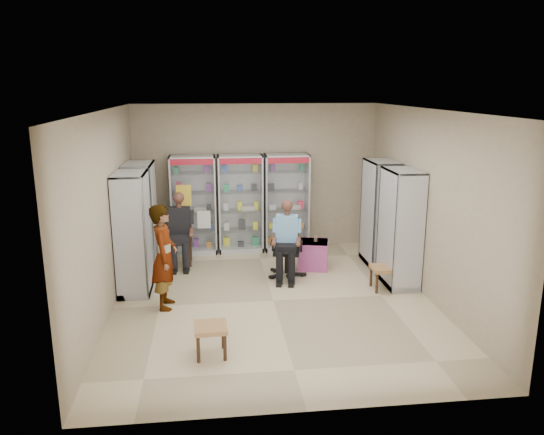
{
  "coord_description": "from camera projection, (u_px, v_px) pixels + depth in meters",
  "views": [
    {
      "loc": [
        -0.95,
        -7.86,
        3.35
      ],
      "look_at": [
        0.06,
        0.7,
        1.2
      ],
      "focal_mm": 35.0,
      "sensor_mm": 36.0,
      "label": 1
    }
  ],
  "objects": [
    {
      "name": "seated_customer",
      "position": [
        180.0,
        231.0,
        10.03
      ],
      "size": [
        0.44,
        0.6,
        1.34
      ],
      "primitive_type": null,
      "color": "black",
      "rests_on": "floor"
    },
    {
      "name": "floor",
      "position": [
        273.0,
        301.0,
        8.49
      ],
      "size": [
        6.0,
        6.0,
        0.0
      ],
      "primitive_type": "plane",
      "color": "#C9B48B",
      "rests_on": "ground"
    },
    {
      "name": "cabinet_right_near",
      "position": [
        400.0,
        228.0,
        8.98
      ],
      "size": [
        0.9,
        0.5,
        2.0
      ],
      "primitive_type": "cube",
      "rotation": [
        0.0,
        0.0,
        1.57
      ],
      "color": "#9FA1A6",
      "rests_on": "floor"
    },
    {
      "name": "cabinet_left_far",
      "position": [
        141.0,
        217.0,
        9.73
      ],
      "size": [
        0.9,
        0.5,
        2.0
      ],
      "primitive_type": "cube",
      "rotation": [
        0.0,
        0.0,
        -1.57
      ],
      "color": "#B9BCC0",
      "rests_on": "floor"
    },
    {
      "name": "room_shell",
      "position": [
        273.0,
        180.0,
        8.01
      ],
      "size": [
        5.02,
        6.02,
        3.01
      ],
      "color": "tan",
      "rests_on": "ground"
    },
    {
      "name": "tea_glass",
      "position": [
        316.0,
        239.0,
        9.9
      ],
      "size": [
        0.07,
        0.07,
        0.1
      ],
      "primitive_type": "cylinder",
      "color": "#622D08",
      "rests_on": "pink_trunk"
    },
    {
      "name": "standing_man",
      "position": [
        164.0,
        257.0,
        8.07
      ],
      "size": [
        0.41,
        0.61,
        1.63
      ],
      "primitive_type": "imported",
      "rotation": [
        0.0,
        0.0,
        1.53
      ],
      "color": "gray",
      "rests_on": "floor"
    },
    {
      "name": "cabinet_right_far",
      "position": [
        380.0,
        213.0,
        10.04
      ],
      "size": [
        0.9,
        0.5,
        2.0
      ],
      "primitive_type": "cube",
      "rotation": [
        0.0,
        0.0,
        1.57
      ],
      "color": "#B0B2B7",
      "rests_on": "floor"
    },
    {
      "name": "cabinet_back_left",
      "position": [
        194.0,
        205.0,
        10.73
      ],
      "size": [
        0.9,
        0.5,
        2.0
      ],
      "primitive_type": "cube",
      "color": "#B3B5BA",
      "rests_on": "floor"
    },
    {
      "name": "cabinet_back_right",
      "position": [
        286.0,
        203.0,
        10.95
      ],
      "size": [
        0.9,
        0.5,
        2.0
      ],
      "primitive_type": "cube",
      "color": "#B1B4B9",
      "rests_on": "floor"
    },
    {
      "name": "woven_stool_b",
      "position": [
        211.0,
        340.0,
        6.73
      ],
      "size": [
        0.43,
        0.43,
        0.41
      ],
      "primitive_type": "cube",
      "rotation": [
        0.0,
        0.0,
        0.04
      ],
      "color": "#B4874C",
      "rests_on": "floor"
    },
    {
      "name": "office_chair",
      "position": [
        287.0,
        248.0,
        9.47
      ],
      "size": [
        0.68,
        0.68,
        1.05
      ],
      "primitive_type": "cube",
      "rotation": [
        0.0,
        0.0,
        -0.21
      ],
      "color": "black",
      "rests_on": "floor"
    },
    {
      "name": "woven_stool_a",
      "position": [
        383.0,
        278.0,
        8.92
      ],
      "size": [
        0.4,
        0.4,
        0.4
      ],
      "primitive_type": "cube",
      "rotation": [
        0.0,
        0.0,
        0.0
      ],
      "color": "#9B6D41",
      "rests_on": "floor"
    },
    {
      "name": "pink_trunk",
      "position": [
        313.0,
        255.0,
        9.96
      ],
      "size": [
        0.65,
        0.63,
        0.52
      ],
      "primitive_type": "cube",
      "rotation": [
        0.0,
        0.0,
        -0.24
      ],
      "color": "#A5427B",
      "rests_on": "floor"
    },
    {
      "name": "wooden_chair",
      "position": [
        181.0,
        241.0,
        10.13
      ],
      "size": [
        0.42,
        0.42,
        0.94
      ],
      "primitive_type": "cube",
      "color": "black",
      "rests_on": "floor"
    },
    {
      "name": "cabinet_back_mid",
      "position": [
        241.0,
        204.0,
        10.84
      ],
      "size": [
        0.9,
        0.5,
        2.0
      ],
      "primitive_type": "cube",
      "color": "#9EA0A4",
      "rests_on": "floor"
    },
    {
      "name": "seated_shopkeeper",
      "position": [
        287.0,
        241.0,
        9.38
      ],
      "size": [
        0.55,
        0.69,
        1.33
      ],
      "primitive_type": null,
      "rotation": [
        0.0,
        0.0,
        -0.21
      ],
      "color": "#6892CE",
      "rests_on": "floor"
    },
    {
      "name": "cabinet_left_near",
      "position": [
        133.0,
        233.0,
        8.67
      ],
      "size": [
        0.9,
        0.5,
        2.0
      ],
      "primitive_type": "cube",
      "rotation": [
        0.0,
        0.0,
        -1.57
      ],
      "color": "#9FA0A6",
      "rests_on": "floor"
    }
  ]
}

